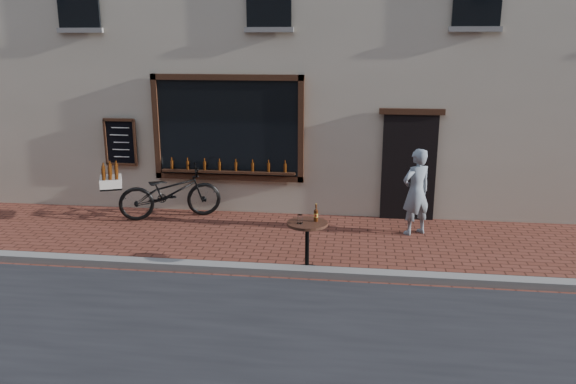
# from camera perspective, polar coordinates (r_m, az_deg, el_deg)

# --- Properties ---
(ground) EXTENTS (90.00, 90.00, 0.00)m
(ground) POSITION_cam_1_polar(r_m,az_deg,el_deg) (8.89, 1.08, -8.92)
(ground) COLOR #5D2A1E
(ground) RESTS_ON ground
(kerb) EXTENTS (90.00, 0.25, 0.12)m
(kerb) POSITION_cam_1_polar(r_m,az_deg,el_deg) (9.05, 1.23, -8.07)
(kerb) COLOR slate
(kerb) RESTS_ON ground
(cargo_bicycle) EXTENTS (2.51, 1.59, 1.19)m
(cargo_bicycle) POSITION_cam_1_polar(r_m,az_deg,el_deg) (12.04, -12.08, 0.02)
(cargo_bicycle) COLOR black
(cargo_bicycle) RESTS_ON ground
(bistro_table) EXTENTS (0.66, 0.66, 1.13)m
(bistro_table) POSITION_cam_1_polar(r_m,az_deg,el_deg) (8.99, 1.98, -4.55)
(bistro_table) COLOR black
(bistro_table) RESTS_ON ground
(pedestrian) EXTENTS (0.73, 0.67, 1.68)m
(pedestrian) POSITION_cam_1_polar(r_m,az_deg,el_deg) (10.99, 12.88, 0.01)
(pedestrian) COLOR slate
(pedestrian) RESTS_ON ground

